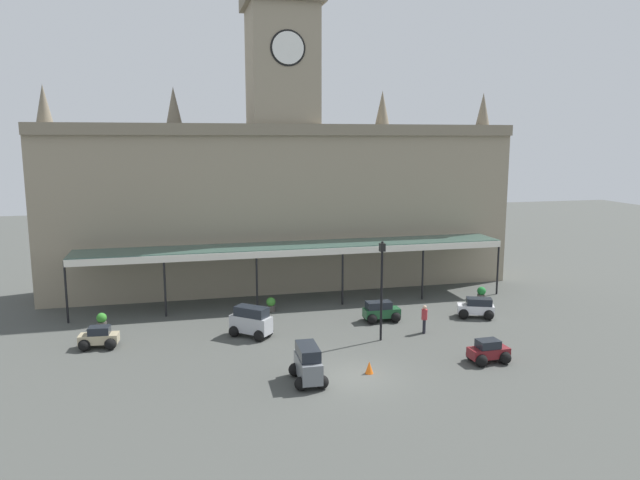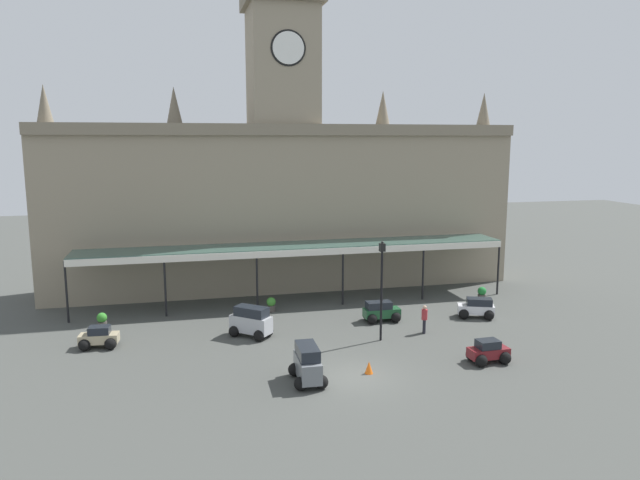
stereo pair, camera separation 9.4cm
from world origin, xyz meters
TOP-DOWN VIEW (x-y plane):
  - ground_plane at (0.00, 0.00)m, footprint 140.00×140.00m
  - station_building at (-0.00, 18.55)m, footprint 34.69×5.64m
  - entrance_canopy at (0.00, 13.58)m, footprint 29.50×3.26m
  - car_beige_sedan at (-12.27, 7.17)m, footprint 2.12×1.63m
  - car_maroon_sedan at (7.21, 0.21)m, footprint 2.08×1.57m
  - car_green_estate at (4.23, 8.09)m, footprint 2.25×1.55m
  - car_silver_van at (-4.00, 7.06)m, footprint 2.55×2.47m
  - car_grey_van at (-2.24, -0.09)m, footprint 1.64×2.43m
  - car_white_estate at (10.39, 7.40)m, footprint 2.42×2.05m
  - pedestrian_crossing_forecourt at (5.92, 5.31)m, footprint 0.34×0.36m
  - victorian_lamppost at (3.02, 4.69)m, footprint 0.30×0.30m
  - traffic_cone at (0.87, 0.24)m, footprint 0.40×0.40m
  - planter_forecourt_centre at (-12.52, 10.66)m, footprint 0.60×0.60m
  - planter_by_canopy at (-2.11, 11.78)m, footprint 0.60×0.60m
  - planter_near_kerb at (12.77, 11.09)m, footprint 0.60×0.60m

SIDE VIEW (x-z plane):
  - ground_plane at x=0.00m, z-range 0.00..0.00m
  - traffic_cone at x=0.87m, z-range 0.00..0.62m
  - planter_forecourt_centre at x=-12.52m, z-range 0.01..0.97m
  - planter_by_canopy at x=-2.11m, z-range 0.01..0.97m
  - planter_near_kerb at x=12.77m, z-range 0.01..0.97m
  - car_beige_sedan at x=-12.27m, z-range -0.09..1.10m
  - car_maroon_sedan at x=7.21m, z-range -0.09..1.10m
  - car_green_estate at x=4.23m, z-range -0.07..1.20m
  - car_white_estate at x=10.39m, z-range -0.07..1.20m
  - car_silver_van at x=-4.00m, z-range -0.08..1.69m
  - car_grey_van at x=-2.24m, z-range -0.08..1.69m
  - pedestrian_crossing_forecourt at x=5.92m, z-range 0.07..1.74m
  - victorian_lamppost at x=3.02m, z-range 0.63..6.32m
  - entrance_canopy at x=0.00m, z-range 1.87..5.93m
  - station_building at x=0.00m, z-range -3.59..17.96m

